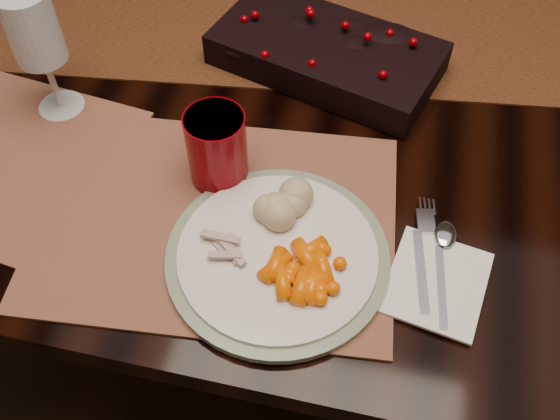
% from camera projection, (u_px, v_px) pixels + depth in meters
% --- Properties ---
extents(floor, '(5.00, 5.00, 0.00)m').
position_uv_depth(floor, '(315.00, 314.00, 1.59)').
color(floor, black).
rests_on(floor, ground).
extents(dining_table, '(1.80, 1.00, 0.75)m').
position_uv_depth(dining_table, '(323.00, 230.00, 1.30)').
color(dining_table, black).
rests_on(dining_table, floor).
extents(table_runner, '(1.82, 0.59, 0.00)m').
position_uv_depth(table_runner, '(382.00, 25.00, 1.10)').
color(table_runner, '#472006').
rests_on(table_runner, dining_table).
extents(centerpiece, '(0.40, 0.28, 0.07)m').
position_uv_depth(centerpiece, '(327.00, 49.00, 1.00)').
color(centerpiece, black).
rests_on(centerpiece, table_runner).
extents(placemat_main, '(0.51, 0.40, 0.00)m').
position_uv_depth(placemat_main, '(217.00, 219.00, 0.85)').
color(placemat_main, brown).
rests_on(placemat_main, dining_table).
extents(dinner_plate, '(0.36, 0.36, 0.02)m').
position_uv_depth(dinner_plate, '(278.00, 256.00, 0.80)').
color(dinner_plate, white).
rests_on(dinner_plate, placemat_main).
extents(baby_carrots, '(0.10, 0.08, 0.02)m').
position_uv_depth(baby_carrots, '(293.00, 267.00, 0.77)').
color(baby_carrots, '#FE6300').
rests_on(baby_carrots, dinner_plate).
extents(mashed_potatoes, '(0.09, 0.08, 0.04)m').
position_uv_depth(mashed_potatoes, '(286.00, 201.00, 0.81)').
color(mashed_potatoes, '#EFD98B').
rests_on(mashed_potatoes, dinner_plate).
extents(turkey_shreds, '(0.09, 0.09, 0.02)m').
position_uv_depth(turkey_shreds, '(226.00, 251.00, 0.78)').
color(turkey_shreds, tan).
rests_on(turkey_shreds, dinner_plate).
extents(napkin, '(0.14, 0.15, 0.00)m').
position_uv_depth(napkin, '(437.00, 282.00, 0.78)').
color(napkin, white).
rests_on(napkin, placemat_main).
extents(fork, '(0.05, 0.16, 0.00)m').
position_uv_depth(fork, '(422.00, 257.00, 0.80)').
color(fork, silver).
rests_on(fork, napkin).
extents(spoon, '(0.05, 0.15, 0.00)m').
position_uv_depth(spoon, '(443.00, 269.00, 0.79)').
color(spoon, '#AFAEC1').
rests_on(spoon, napkin).
extents(red_cup, '(0.09, 0.09, 0.11)m').
position_uv_depth(red_cup, '(217.00, 148.00, 0.84)').
color(red_cup, '#7C0008').
rests_on(red_cup, placemat_main).
extents(wine_glass, '(0.08, 0.08, 0.20)m').
position_uv_depth(wine_glass, '(43.00, 55.00, 0.90)').
color(wine_glass, white).
rests_on(wine_glass, dining_table).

